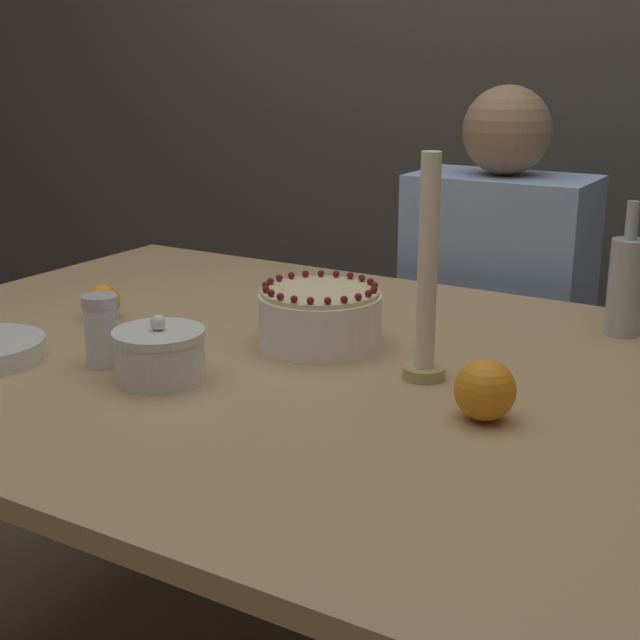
# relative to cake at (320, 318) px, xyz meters

# --- Properties ---
(wall_behind) EXTENTS (8.00, 0.05, 2.60)m
(wall_behind) POSITION_rel_cake_xyz_m (-0.08, 1.32, 0.49)
(wall_behind) COLOR #4C4742
(wall_behind) RESTS_ON ground_plane
(dining_table) EXTENTS (1.45, 1.13, 0.76)m
(dining_table) POSITION_rel_cake_xyz_m (-0.08, -0.08, -0.15)
(dining_table) COLOR tan
(dining_table) RESTS_ON ground_plane
(cake) EXTENTS (0.21, 0.21, 0.11)m
(cake) POSITION_rel_cake_xyz_m (0.00, 0.00, 0.00)
(cake) COLOR white
(cake) RESTS_ON dining_table
(sugar_bowl) EXTENTS (0.14, 0.14, 0.10)m
(sugar_bowl) POSITION_rel_cake_xyz_m (-0.12, -0.27, -0.01)
(sugar_bowl) COLOR silver
(sugar_bowl) RESTS_ON dining_table
(sugar_shaker) EXTENTS (0.06, 0.06, 0.11)m
(sugar_shaker) POSITION_rel_cake_xyz_m (-0.24, -0.26, 0.01)
(sugar_shaker) COLOR white
(sugar_shaker) RESTS_ON dining_table
(candle) EXTENTS (0.07, 0.07, 0.34)m
(candle) POSITION_rel_cake_xyz_m (0.22, -0.05, 0.09)
(candle) COLOR tan
(candle) RESTS_ON dining_table
(bottle) EXTENTS (0.06, 0.06, 0.24)m
(bottle) POSITION_rel_cake_xyz_m (0.42, 0.33, 0.04)
(bottle) COLOR #B2B7BC
(bottle) RESTS_ON dining_table
(orange_fruit_0) EXTENTS (0.06, 0.06, 0.06)m
(orange_fruit_0) POSITION_rel_cake_xyz_m (-0.43, -0.07, -0.02)
(orange_fruit_0) COLOR orange
(orange_fruit_0) RESTS_ON dining_table
(orange_fruit_1) EXTENTS (0.08, 0.08, 0.08)m
(orange_fruit_1) POSITION_rel_cake_xyz_m (0.35, -0.16, -0.01)
(orange_fruit_1) COLOR orange
(orange_fruit_1) RESTS_ON dining_table
(person_man_blue_shirt) EXTENTS (0.40, 0.34, 1.17)m
(person_man_blue_shirt) POSITION_rel_cake_xyz_m (0.06, 0.69, -0.30)
(person_man_blue_shirt) COLOR #473D33
(person_man_blue_shirt) RESTS_ON ground_plane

